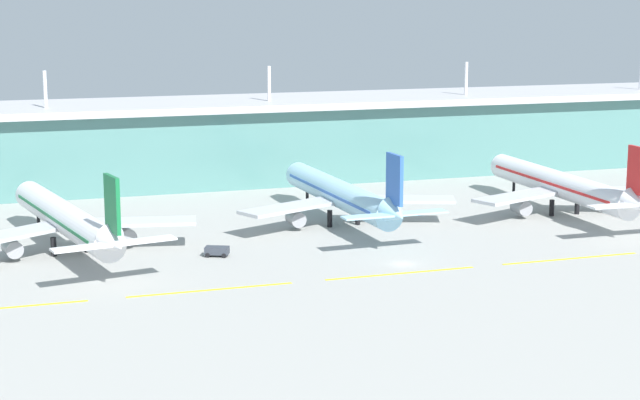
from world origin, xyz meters
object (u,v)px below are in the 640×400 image
at_px(airliner_far, 562,185).
at_px(pushback_tug, 217,251).
at_px(airliner_near, 67,219).
at_px(airliner_middle, 341,195).

xyz_separation_m(airliner_far, pushback_tug, (-82.14, -14.85, -5.35)).
relative_size(airliner_near, pushback_tug, 12.97).
xyz_separation_m(airliner_near, pushback_tug, (26.13, -11.89, -5.35)).
height_order(airliner_middle, pushback_tug, airliner_middle).
height_order(airliner_near, pushback_tug, airliner_near).
height_order(airliner_near, airliner_far, same).
bearing_deg(pushback_tug, airliner_middle, 31.61).
bearing_deg(airliner_middle, airliner_far, -5.08).
bearing_deg(airliner_near, airliner_middle, 7.38).
distance_m(airliner_near, airliner_middle, 58.07).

